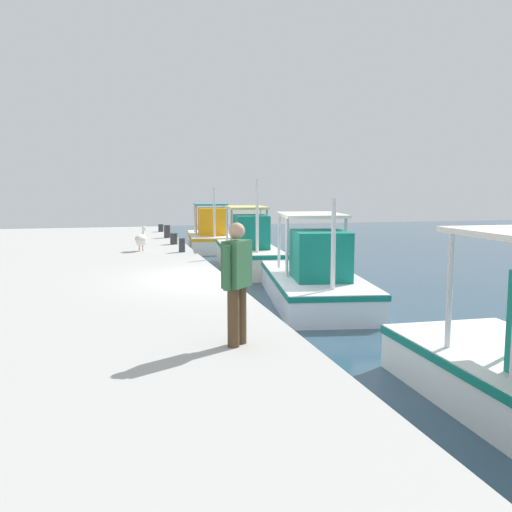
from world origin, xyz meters
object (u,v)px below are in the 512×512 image
Objects in this scene: fishing_boat_second at (249,252)px; mooring_bollard_nearest at (161,228)px; mooring_bollard_second at (167,231)px; mooring_bollard_fourth at (182,245)px; pelican at (141,239)px; mooring_bollard_third at (174,239)px; fishing_boat_third at (315,279)px; fisherman_standing at (237,278)px; fishing_boat_nearest at (212,236)px.

fishing_boat_second reaches higher than mooring_bollard_nearest.
mooring_bollard_second reaches higher than mooring_bollard_fourth.
pelican is 2.31× the size of mooring_bollard_third.
fishing_boat_third is 6.17× the size of pelican.
mooring_bollard_nearest is at bearing 178.43° from fisherman_standing.
pelican is (-5.79, -4.04, 0.59)m from fishing_boat_third.
mooring_bollard_nearest is at bearing -168.76° from fishing_boat_third.
fisherman_standing is (11.80, -2.98, 1.06)m from fishing_boat_second.
fishing_boat_second is 12.26× the size of mooring_bollard_fourth.
fishing_boat_nearest is 13.91× the size of mooring_bollard_nearest.
fishing_boat_second is 3.11m from mooring_bollard_third.
fishing_boat_second is 3.34× the size of fisherman_standing.
pelican reaches higher than mooring_bollard_third.
mooring_bollard_fourth is (-5.18, -2.75, 0.42)m from fishing_boat_third.
fishing_boat_third is at bearing 34.87° from pelican.
fishing_boat_third is (5.88, 0.32, -0.05)m from fishing_boat_second.
fisherman_standing is (18.53, -2.79, 1.08)m from fishing_boat_nearest.
fishing_boat_second is 15.56× the size of mooring_bollard_nearest.
mooring_bollard_nearest is (-7.98, -2.44, 0.32)m from fishing_boat_second.
fishing_boat_second reaches higher than fishing_boat_third.
mooring_bollard_nearest is 3.32m from mooring_bollard_second.
pelican is (0.09, -3.72, 0.54)m from fishing_boat_second.
mooring_bollard_fourth reaches higher than mooring_bollard_nearest.
mooring_bollard_third is (4.83, -2.25, 0.37)m from fishing_boat_nearest.
mooring_bollard_third is at bearing -180.00° from mooring_bollard_fourth.
mooring_bollard_second is at bearing 180.00° from mooring_bollard_third.
mooring_bollard_fourth is at bearing -16.80° from fishing_boat_nearest.
mooring_bollard_third reaches higher than mooring_bollard_nearest.
mooring_bollard_third is at bearing 147.30° from pelican.
pelican is at bearing -176.39° from fisherman_standing.
mooring_bollard_third is at bearing -160.53° from fishing_boat_third.
fishing_boat_third is 6.86m from fisherman_standing.
fisherman_standing is at bearing -14.17° from fishing_boat_second.
fishing_boat_second is at bearing 165.83° from fisherman_standing.
fishing_boat_nearest is 6.74m from fishing_boat_second.
fishing_boat_second is at bearing 91.42° from pelican.
fishing_boat_second reaches higher than mooring_bollard_fourth.
fishing_boat_nearest reaches higher than fisherman_standing.
pelican is at bearing -15.10° from mooring_bollard_second.
fishing_boat_nearest is 3.09m from mooring_bollard_second.
fishing_boat_nearest is at bearing -177.69° from fishing_boat_third.
pelican reaches higher than mooring_bollard_second.
mooring_bollard_nearest is 8.68m from mooring_bollard_fourth.
mooring_bollard_nearest is 0.87× the size of mooring_bollard_third.
fishing_boat_second is 5.27m from mooring_bollard_second.
mooring_bollard_nearest is 0.67× the size of mooring_bollard_second.
fishing_boat_third is 14.22× the size of mooring_bollard_third.
fishing_boat_nearest is 5.34m from mooring_bollard_third.
mooring_bollard_fourth is at bearing -73.89° from fishing_boat_second.
fisherman_standing is 4.65× the size of mooring_bollard_nearest.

